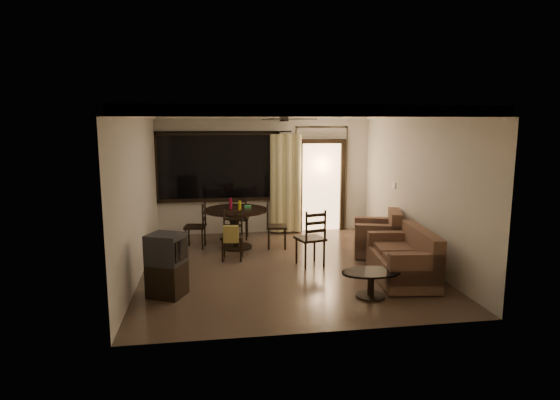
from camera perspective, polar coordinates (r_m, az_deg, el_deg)
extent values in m
plane|color=#7F6651|center=(8.61, 0.48, -8.07)|extent=(5.50, 5.50, 0.00)
plane|color=beige|center=(11.00, -1.81, 3.24)|extent=(5.00, 0.00, 5.00)
plane|color=beige|center=(5.64, 4.99, -2.82)|extent=(5.00, 0.00, 5.00)
plane|color=beige|center=(8.28, -16.85, 0.75)|extent=(0.00, 5.50, 5.50)
plane|color=beige|center=(9.04, 16.34, 1.49)|extent=(0.00, 5.50, 5.50)
plane|color=white|center=(8.21, 0.51, 10.90)|extent=(5.50, 5.50, 0.00)
cube|color=black|center=(10.87, -7.58, 4.02)|extent=(2.70, 0.04, 1.45)
cylinder|color=black|center=(10.74, -7.12, 8.26)|extent=(3.20, 0.03, 0.03)
cube|color=#FFC684|center=(11.24, 5.07, 1.54)|extent=(0.91, 0.03, 2.08)
cube|color=white|center=(10.00, 13.70, 1.76)|extent=(0.02, 0.18, 0.12)
cylinder|color=black|center=(8.21, 0.51, 10.48)|extent=(0.03, 0.03, 0.12)
cylinder|color=black|center=(8.21, 0.51, 9.85)|extent=(0.16, 0.16, 0.08)
cylinder|color=black|center=(9.70, -5.41, -1.23)|extent=(1.31, 1.31, 0.04)
cylinder|color=black|center=(9.78, -5.38, -3.50)|extent=(0.13, 0.13, 0.77)
cylinder|color=black|center=(9.88, -5.34, -5.70)|extent=(0.66, 0.66, 0.03)
cylinder|color=maroon|center=(9.74, -6.04, -0.42)|extent=(0.06, 0.06, 0.22)
cylinder|color=gold|center=(9.62, -4.93, -0.65)|extent=(0.06, 0.06, 0.18)
cube|color=#28864B|center=(9.81, -3.95, -0.83)|extent=(0.14, 0.10, 0.05)
cube|color=black|center=(9.88, -10.30, -3.21)|extent=(0.48, 0.48, 0.04)
cube|color=black|center=(9.74, -0.38, -3.25)|extent=(0.48, 0.48, 0.04)
cube|color=black|center=(8.95, -5.85, -4.45)|extent=(0.48, 0.48, 0.04)
cube|color=#AA9D49|center=(8.70, -6.00, -4.17)|extent=(0.29, 0.12, 0.32)
cube|color=black|center=(10.55, -5.01, -2.29)|extent=(0.48, 0.48, 0.04)
cube|color=black|center=(7.34, -13.59, -9.41)|extent=(0.64, 0.62, 0.51)
cube|color=black|center=(7.20, -13.74, -5.80)|extent=(0.64, 0.62, 0.45)
cube|color=black|center=(7.08, -11.95, -5.99)|extent=(0.17, 0.34, 0.31)
cube|color=#3F1D1D|center=(8.09, 14.60, -7.96)|extent=(1.01, 1.65, 0.39)
cube|color=#3F1D1D|center=(8.10, 16.87, -5.66)|extent=(0.37, 1.58, 0.64)
cube|color=#3F1D1D|center=(7.40, 16.23, -8.09)|extent=(0.85, 0.27, 0.49)
cube|color=#3F1D1D|center=(8.68, 13.33, -5.36)|extent=(0.85, 0.27, 0.49)
cube|color=#3F1D1D|center=(8.01, 14.33, -6.43)|extent=(0.74, 1.43, 0.12)
cube|color=#3F1D1D|center=(9.45, 11.71, -5.26)|extent=(1.09, 1.09, 0.41)
cube|color=#3F1D1D|center=(9.39, 13.81, -3.30)|extent=(0.45, 0.89, 0.66)
cube|color=#3F1D1D|center=(9.06, 11.88, -4.56)|extent=(0.89, 0.43, 0.51)
cube|color=#3F1D1D|center=(9.73, 11.64, -3.58)|extent=(0.89, 0.43, 0.51)
cube|color=#3F1D1D|center=(9.39, 11.45, -3.87)|extent=(0.78, 0.82, 0.12)
ellipsoid|color=#131555|center=(9.36, 11.47, -3.20)|extent=(0.37, 0.31, 0.11)
ellipsoid|color=black|center=(7.19, 11.06, -8.65)|extent=(0.90, 0.54, 0.03)
cylinder|color=black|center=(7.25, 11.01, -10.09)|extent=(0.10, 0.10, 0.36)
cylinder|color=black|center=(7.31, 10.97, -11.38)|extent=(0.44, 0.44, 0.03)
cube|color=black|center=(8.58, 3.71, -4.71)|extent=(0.57, 0.57, 0.04)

